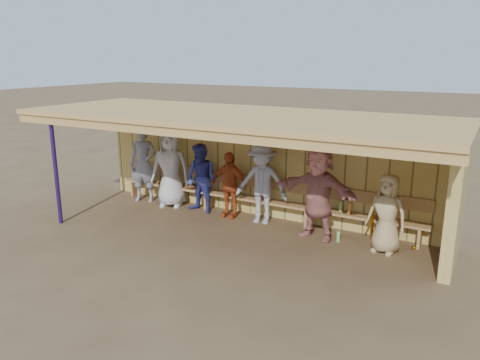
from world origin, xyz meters
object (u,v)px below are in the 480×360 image
object	(u,v)px
player_d	(229,185)
player_a	(143,164)
player_e	(262,183)
bench	(256,195)
player_c	(201,179)
player_f	(318,193)
player_h	(387,214)
player_b	(170,168)

from	to	relation	value
player_d	player_a	bearing A→B (deg)	-178.40
player_e	bench	size ratio (longest dim) A/B	0.24
player_c	player_f	world-z (taller)	player_f
player_a	player_d	distance (m)	2.52
player_d	player_f	size ratio (longest dim) A/B	0.80
player_h	player_e	bearing A→B (deg)	-177.33
player_a	player_f	size ratio (longest dim) A/B	1.01
player_d	player_f	xyz separation A→B (m)	(2.21, -0.26, 0.20)
player_h	player_a	bearing A→B (deg)	-173.72
player_f	player_b	bearing A→B (deg)	-175.23
player_c	player_a	bearing A→B (deg)	-174.11
player_a	player_e	bearing A→B (deg)	-22.02
player_a	player_d	xyz separation A→B (m)	(2.51, 0.00, -0.20)
player_a	player_e	world-z (taller)	player_a
player_e	player_a	bearing A→B (deg)	172.20
player_d	player_f	world-z (taller)	player_f
player_e	player_f	bearing A→B (deg)	-18.47
player_b	player_e	xyz separation A→B (m)	(2.50, 0.00, -0.04)
player_f	player_c	bearing A→B (deg)	-175.75
player_h	bench	distance (m)	3.13
player_h	bench	bearing A→B (deg)	177.70
player_b	player_h	xyz separation A→B (m)	(5.26, -0.32, -0.19)
player_d	player_c	bearing A→B (deg)	-175.62
player_b	player_f	xyz separation A→B (m)	(3.88, -0.26, 0.00)
player_a	bench	size ratio (longest dim) A/B	0.25
player_a	player_f	world-z (taller)	player_a
player_c	bench	xyz separation A→B (m)	(1.28, 0.34, -0.29)
player_f	player_h	xyz separation A→B (m)	(1.38, -0.06, -0.20)
player_d	player_e	size ratio (longest dim) A/B	0.84
player_a	player_b	size ratio (longest dim) A/B	1.01
player_b	player_h	size ratio (longest dim) A/B	1.26
player_d	bench	xyz separation A→B (m)	(0.54, 0.31, -0.24)
player_c	player_d	distance (m)	0.74
player_b	player_c	xyz separation A→B (m)	(0.93, -0.04, -0.13)
player_h	bench	size ratio (longest dim) A/B	0.20
player_a	player_c	world-z (taller)	player_a
player_c	bench	world-z (taller)	player_c
player_e	bench	bearing A→B (deg)	125.86
player_a	player_h	xyz separation A→B (m)	(6.11, -0.32, -0.20)
player_d	player_f	bearing A→B (deg)	-5.11
player_a	player_c	xyz separation A→B (m)	(1.78, -0.04, -0.14)
player_e	player_h	xyz separation A→B (m)	(2.76, -0.32, -0.15)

